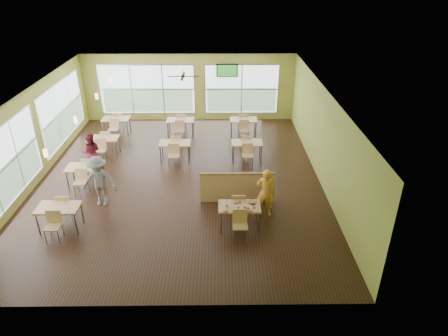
{
  "coord_description": "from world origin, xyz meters",
  "views": [
    {
      "loc": [
        1.45,
        -12.64,
        7.01
      ],
      "look_at": [
        1.57,
        -1.48,
        1.18
      ],
      "focal_mm": 32.0,
      "sensor_mm": 36.0,
      "label": 1
    }
  ],
  "objects_px": {
    "food_basket": "(252,202)",
    "man_plaid": "(266,192)",
    "main_table": "(239,209)",
    "half_wall_divider": "(237,187)"
  },
  "relations": [
    {
      "from": "half_wall_divider",
      "to": "man_plaid",
      "type": "bearing_deg",
      "value": -42.89
    },
    {
      "from": "main_table",
      "to": "food_basket",
      "type": "height_order",
      "value": "main_table"
    },
    {
      "from": "main_table",
      "to": "man_plaid",
      "type": "height_order",
      "value": "man_plaid"
    },
    {
      "from": "main_table",
      "to": "half_wall_divider",
      "type": "relative_size",
      "value": 0.63
    },
    {
      "from": "main_table",
      "to": "half_wall_divider",
      "type": "height_order",
      "value": "half_wall_divider"
    },
    {
      "from": "man_plaid",
      "to": "main_table",
      "type": "bearing_deg",
      "value": 56.04
    },
    {
      "from": "main_table",
      "to": "man_plaid",
      "type": "bearing_deg",
      "value": 39.39
    },
    {
      "from": "half_wall_divider",
      "to": "food_basket",
      "type": "relative_size",
      "value": 10.83
    },
    {
      "from": "food_basket",
      "to": "man_plaid",
      "type": "bearing_deg",
      "value": 50.27
    },
    {
      "from": "man_plaid",
      "to": "food_basket",
      "type": "xyz_separation_m",
      "value": [
        -0.45,
        -0.54,
        -0.0
      ]
    }
  ]
}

